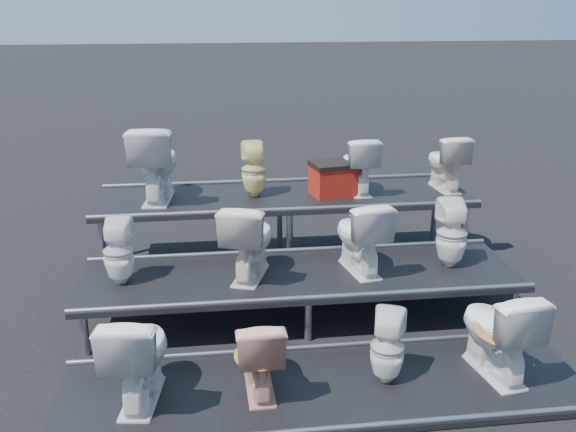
{
  "coord_description": "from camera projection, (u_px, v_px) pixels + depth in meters",
  "views": [
    {
      "loc": [
        -0.85,
        -5.64,
        3.0
      ],
      "look_at": [
        -0.11,
        0.1,
        1.02
      ],
      "focal_mm": 40.0,
      "sensor_mm": 36.0,
      "label": 1
    }
  ],
  "objects": [
    {
      "name": "ground",
      "position": [
        300.0,
        315.0,
        6.37
      ],
      "size": [
        80.0,
        80.0,
        0.0
      ],
      "primitive_type": "plane",
      "color": "black",
      "rests_on": "ground"
    },
    {
      "name": "tier_front",
      "position": [
        324.0,
        388.0,
        5.14
      ],
      "size": [
        4.2,
        1.2,
        0.06
      ],
      "primitive_type": "cube",
      "color": "black",
      "rests_on": "ground"
    },
    {
      "name": "tier_mid",
      "position": [
        300.0,
        295.0,
        6.29
      ],
      "size": [
        4.2,
        1.2,
        0.46
      ],
      "primitive_type": "cube",
      "color": "black",
      "rests_on": "ground"
    },
    {
      "name": "tier_back",
      "position": [
        284.0,
        230.0,
        7.45
      ],
      "size": [
        4.2,
        1.2,
        0.86
      ],
      "primitive_type": "cube",
      "color": "black",
      "rests_on": "ground"
    },
    {
      "name": "toilet_0",
      "position": [
        138.0,
        354.0,
        4.83
      ],
      "size": [
        0.54,
        0.82,
        0.78
      ],
      "primitive_type": "imported",
      "rotation": [
        0.0,
        0.0,
        3.0
      ],
      "color": "white",
      "rests_on": "tier_front"
    },
    {
      "name": "toilet_1",
      "position": [
        258.0,
        353.0,
        4.96
      ],
      "size": [
        0.38,
        0.66,
        0.66
      ],
      "primitive_type": "imported",
      "rotation": [
        0.0,
        0.0,
        3.16
      ],
      "color": "#DDA08A",
      "rests_on": "tier_front"
    },
    {
      "name": "toilet_2",
      "position": [
        387.0,
        347.0,
        5.09
      ],
      "size": [
        0.36,
        0.37,
        0.61
      ],
      "primitive_type": "imported",
      "rotation": [
        0.0,
        0.0,
        2.74
      ],
      "color": "white",
      "rests_on": "tier_front"
    },
    {
      "name": "toilet_3",
      "position": [
        497.0,
        330.0,
        5.17
      ],
      "size": [
        0.55,
        0.83,
        0.78
      ],
      "primitive_type": "imported",
      "rotation": [
        0.0,
        0.0,
        3.3
      ],
      "color": "white",
      "rests_on": "tier_front"
    },
    {
      "name": "toilet_4",
      "position": [
        118.0,
        252.0,
        5.91
      ],
      "size": [
        0.3,
        0.31,
        0.62
      ],
      "primitive_type": "imported",
      "rotation": [
        0.0,
        0.0,
        3.06
      ],
      "color": "white",
      "rests_on": "tier_mid"
    },
    {
      "name": "toilet_5",
      "position": [
        249.0,
        239.0,
        6.04
      ],
      "size": [
        0.64,
        0.83,
        0.75
      ],
      "primitive_type": "imported",
      "rotation": [
        0.0,
        0.0,
        2.81
      ],
      "color": "silver",
      "rests_on": "tier_mid"
    },
    {
      "name": "toilet_6",
      "position": [
        360.0,
        235.0,
        6.17
      ],
      "size": [
        0.53,
        0.78,
        0.73
      ],
      "primitive_type": "imported",
      "rotation": [
        0.0,
        0.0,
        3.32
      ],
      "color": "white",
      "rests_on": "tier_mid"
    },
    {
      "name": "toilet_7",
      "position": [
        452.0,
        234.0,
        6.29
      ],
      "size": [
        0.33,
        0.33,
        0.68
      ],
      "primitive_type": "imported",
      "rotation": [
        0.0,
        0.0,
        3.07
      ],
      "color": "white",
      "rests_on": "tier_mid"
    },
    {
      "name": "toilet_8",
      "position": [
        156.0,
        163.0,
        7.0
      ],
      "size": [
        0.56,
        0.88,
        0.85
      ],
      "primitive_type": "imported",
      "rotation": [
        0.0,
        0.0,
        3.03
      ],
      "color": "white",
      "rests_on": "tier_back"
    },
    {
      "name": "toilet_9",
      "position": [
        254.0,
        170.0,
        7.17
      ],
      "size": [
        0.29,
        0.3,
        0.62
      ],
      "primitive_type": "imported",
      "rotation": [
        0.0,
        0.0,
        3.19
      ],
      "color": "#EEE096",
      "rests_on": "tier_back"
    },
    {
      "name": "toilet_10",
      "position": [
        358.0,
        165.0,
        7.3
      ],
      "size": [
        0.4,
        0.66,
        0.66
      ],
      "primitive_type": "imported",
      "rotation": [
        0.0,
        0.0,
        3.2
      ],
      "color": "white",
      "rests_on": "tier_back"
    },
    {
      "name": "toilet_11",
      "position": [
        446.0,
        162.0,
        7.43
      ],
      "size": [
        0.41,
        0.67,
        0.65
      ],
      "primitive_type": "imported",
      "rotation": [
        0.0,
        0.0,
        3.21
      ],
      "color": "silver",
      "rests_on": "tier_back"
    },
    {
      "name": "red_crate",
      "position": [
        333.0,
        181.0,
        7.24
      ],
      "size": [
        0.53,
        0.45,
        0.33
      ],
      "primitive_type": "cube",
      "rotation": [
        0.0,
        0.0,
        0.19
      ],
      "color": "#9F2411",
      "rests_on": "tier_back"
    }
  ]
}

